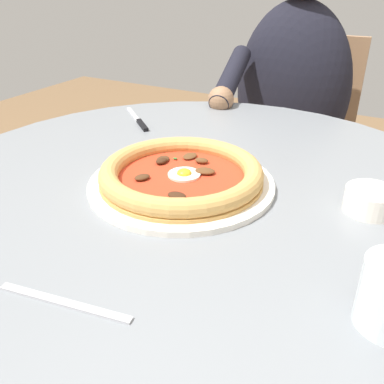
% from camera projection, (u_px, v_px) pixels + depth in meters
% --- Properties ---
extents(dining_table, '(1.01, 1.01, 0.74)m').
position_uv_depth(dining_table, '(197.00, 258.00, 0.82)').
color(dining_table, gray).
rests_on(dining_table, ground).
extents(pizza_on_plate, '(0.32, 0.32, 0.04)m').
position_uv_depth(pizza_on_plate, '(181.00, 176.00, 0.72)').
color(pizza_on_plate, white).
rests_on(pizza_on_plate, dining_table).
extents(steak_knife, '(0.15, 0.14, 0.01)m').
position_uv_depth(steak_knife, '(139.00, 122.00, 1.02)').
color(steak_knife, silver).
rests_on(steak_knife, dining_table).
extents(ramekin_capers, '(0.08, 0.08, 0.04)m').
position_uv_depth(ramekin_capers, '(371.00, 200.00, 0.64)').
color(ramekin_capers, white).
rests_on(ramekin_capers, dining_table).
extents(fork_utensil, '(0.17, 0.04, 0.00)m').
position_uv_depth(fork_utensil, '(64.00, 302.00, 0.47)').
color(fork_utensil, '#BCBCC1').
rests_on(fork_utensil, dining_table).
extents(diner_person, '(0.37, 0.50, 1.16)m').
position_uv_depth(diner_person, '(285.00, 151.00, 1.45)').
color(diner_person, '#282833').
rests_on(diner_person, ground).
extents(cafe_chair_diner, '(0.46, 0.46, 0.86)m').
position_uv_depth(cafe_chair_diner, '(295.00, 135.00, 1.56)').
color(cafe_chair_diner, '#957050').
rests_on(cafe_chair_diner, ground).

